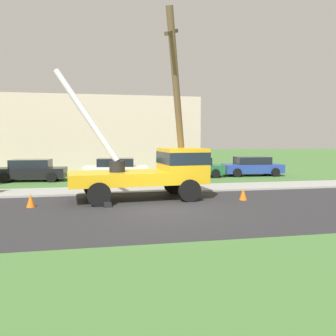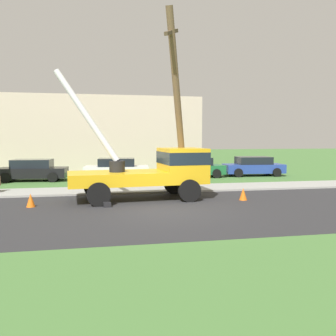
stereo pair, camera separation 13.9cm
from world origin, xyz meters
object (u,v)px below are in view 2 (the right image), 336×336
utility_truck (155,169)px  parked_sedan_white (117,168)px  traffic_cone_ahead (243,194)px  parked_sedan_black (32,170)px  traffic_cone_behind (31,200)px  parked_sedan_blue (253,166)px  leaning_utility_pole (178,105)px  parked_sedan_green (193,167)px

utility_truck → parked_sedan_white: bearing=98.6°
traffic_cone_ahead → parked_sedan_black: bearing=137.9°
traffic_cone_behind → parked_sedan_blue: parked_sedan_blue is taller
traffic_cone_behind → traffic_cone_ahead: bearing=-0.8°
utility_truck → traffic_cone_ahead: bearing=-17.1°
leaning_utility_pole → traffic_cone_behind: size_ratio=15.34×
utility_truck → traffic_cone_behind: bearing=-168.9°
leaning_utility_pole → parked_sedan_blue: 11.92m
parked_sedan_white → traffic_cone_ahead: bearing=-62.4°
traffic_cone_behind → parked_sedan_black: (-1.49, 9.53, 0.43)m
utility_truck → parked_sedan_green: size_ratio=1.54×
traffic_cone_ahead → parked_sedan_white: size_ratio=0.12×
leaning_utility_pole → traffic_cone_behind: leaning_utility_pole is taller
utility_truck → parked_sedan_blue: bearing=44.5°
traffic_cone_ahead → parked_sedan_blue: (4.98, 9.89, 0.43)m
parked_sedan_black → parked_sedan_white: bearing=2.5°
leaning_utility_pole → traffic_cone_behind: bearing=-167.5°
traffic_cone_behind → parked_sedan_green: size_ratio=0.12×
parked_sedan_blue → traffic_cone_behind: bearing=-145.5°
parked_sedan_black → parked_sedan_green: bearing=0.2°
utility_truck → parked_sedan_green: bearing=64.2°
utility_truck → parked_sedan_black: bearing=128.9°
parked_sedan_black → parked_sedan_green: (10.96, 0.03, 0.00)m
parked_sedan_white → parked_sedan_green: (5.43, -0.21, 0.00)m
leaning_utility_pole → parked_sedan_black: (-7.99, 8.09, -3.68)m
leaning_utility_pole → traffic_cone_ahead: leaning_utility_pole is taller
traffic_cone_behind → parked_sedan_white: size_ratio=0.12×
traffic_cone_ahead → traffic_cone_behind: (-9.22, 0.13, 0.00)m
traffic_cone_behind → parked_sedan_green: parked_sedan_green is taller
traffic_cone_behind → parked_sedan_white: parked_sedan_white is taller
utility_truck → leaning_utility_pole: 3.22m
traffic_cone_ahead → traffic_cone_behind: 9.22m
utility_truck → traffic_cone_behind: utility_truck is taller
parked_sedan_blue → parked_sedan_green: bearing=-177.7°
parked_sedan_black → parked_sedan_white: (5.52, 0.24, 0.00)m
traffic_cone_behind → leaning_utility_pole: bearing=12.5°
parked_sedan_black → traffic_cone_behind: bearing=-81.1°
parked_sedan_black → parked_sedan_green: 10.96m
parked_sedan_black → parked_sedan_blue: (15.69, 0.22, 0.00)m
traffic_cone_ahead → parked_sedan_green: size_ratio=0.12×
leaning_utility_pole → parked_sedan_blue: (7.70, 8.32, -3.68)m
parked_sedan_white → parked_sedan_green: bearing=-2.2°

